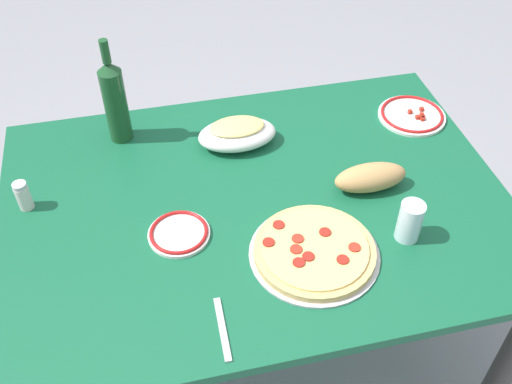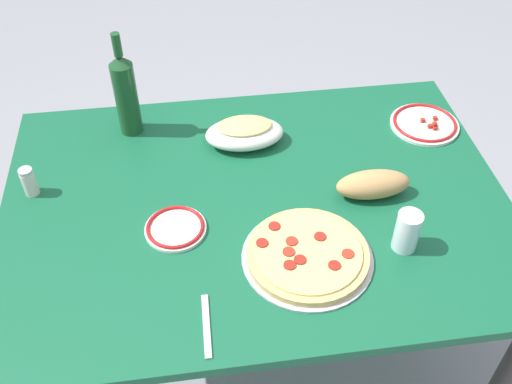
{
  "view_description": "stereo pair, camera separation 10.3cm",
  "coord_description": "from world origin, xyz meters",
  "px_view_note": "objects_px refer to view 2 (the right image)",
  "views": [
    {
      "loc": [
        0.26,
        1.14,
        1.88
      ],
      "look_at": [
        0.0,
        0.0,
        0.76
      ],
      "focal_mm": 41.27,
      "sensor_mm": 36.0,
      "label": 1
    },
    {
      "loc": [
        0.16,
        1.15,
        1.88
      ],
      "look_at": [
        0.0,
        0.0,
        0.76
      ],
      "focal_mm": 41.27,
      "sensor_mm": 36.0,
      "label": 2
    }
  ],
  "objects_px": {
    "bread_loaf": "(373,184)",
    "spice_shaker": "(29,182)",
    "side_plate_far": "(425,124)",
    "pepperoni_pizza": "(308,255)",
    "dining_table": "(256,225)",
    "water_glass": "(407,231)",
    "baked_pasta_dish": "(244,132)",
    "side_plate_near": "(175,228)",
    "wine_bottle": "(126,93)"
  },
  "relations": [
    {
      "from": "pepperoni_pizza",
      "to": "wine_bottle",
      "type": "relative_size",
      "value": 0.99
    },
    {
      "from": "pepperoni_pizza",
      "to": "side_plate_near",
      "type": "bearing_deg",
      "value": -23.67
    },
    {
      "from": "wine_bottle",
      "to": "water_glass",
      "type": "relative_size",
      "value": 2.95
    },
    {
      "from": "side_plate_far",
      "to": "spice_shaker",
      "type": "bearing_deg",
      "value": 6.86
    },
    {
      "from": "spice_shaker",
      "to": "wine_bottle",
      "type": "bearing_deg",
      "value": -137.49
    },
    {
      "from": "side_plate_near",
      "to": "baked_pasta_dish",
      "type": "bearing_deg",
      "value": -123.66
    },
    {
      "from": "pepperoni_pizza",
      "to": "dining_table",
      "type": "bearing_deg",
      "value": -66.39
    },
    {
      "from": "water_glass",
      "to": "bread_loaf",
      "type": "height_order",
      "value": "water_glass"
    },
    {
      "from": "wine_bottle",
      "to": "spice_shaker",
      "type": "relative_size",
      "value": 3.88
    },
    {
      "from": "side_plate_near",
      "to": "dining_table",
      "type": "bearing_deg",
      "value": -159.65
    },
    {
      "from": "baked_pasta_dish",
      "to": "water_glass",
      "type": "bearing_deg",
      "value": 126.57
    },
    {
      "from": "water_glass",
      "to": "side_plate_far",
      "type": "height_order",
      "value": "water_glass"
    },
    {
      "from": "side_plate_near",
      "to": "side_plate_far",
      "type": "bearing_deg",
      "value": -156.95
    },
    {
      "from": "spice_shaker",
      "to": "bread_loaf",
      "type": "bearing_deg",
      "value": 171.58
    },
    {
      "from": "pepperoni_pizza",
      "to": "spice_shaker",
      "type": "distance_m",
      "value": 0.8
    },
    {
      "from": "dining_table",
      "to": "side_plate_near",
      "type": "distance_m",
      "value": 0.27
    },
    {
      "from": "side_plate_far",
      "to": "spice_shaker",
      "type": "height_order",
      "value": "spice_shaker"
    },
    {
      "from": "bread_loaf",
      "to": "water_glass",
      "type": "bearing_deg",
      "value": 98.38
    },
    {
      "from": "spice_shaker",
      "to": "pepperoni_pizza",
      "type": "bearing_deg",
      "value": 154.59
    },
    {
      "from": "side_plate_near",
      "to": "bread_loaf",
      "type": "bearing_deg",
      "value": -173.86
    },
    {
      "from": "dining_table",
      "to": "spice_shaker",
      "type": "bearing_deg",
      "value": -10.5
    },
    {
      "from": "dining_table",
      "to": "pepperoni_pizza",
      "type": "relative_size",
      "value": 4.21
    },
    {
      "from": "side_plate_far",
      "to": "bread_loaf",
      "type": "height_order",
      "value": "bread_loaf"
    },
    {
      "from": "dining_table",
      "to": "pepperoni_pizza",
      "type": "xyz_separation_m",
      "value": [
        -0.1,
        0.23,
        0.12
      ]
    },
    {
      "from": "dining_table",
      "to": "side_plate_near",
      "type": "xyz_separation_m",
      "value": [
        0.23,
        0.08,
        0.11
      ]
    },
    {
      "from": "water_glass",
      "to": "side_plate_near",
      "type": "bearing_deg",
      "value": -13.35
    },
    {
      "from": "pepperoni_pizza",
      "to": "spice_shaker",
      "type": "relative_size",
      "value": 3.84
    },
    {
      "from": "water_glass",
      "to": "spice_shaker",
      "type": "relative_size",
      "value": 1.32
    },
    {
      "from": "dining_table",
      "to": "baked_pasta_dish",
      "type": "relative_size",
      "value": 5.86
    },
    {
      "from": "pepperoni_pizza",
      "to": "wine_bottle",
      "type": "height_order",
      "value": "wine_bottle"
    },
    {
      "from": "water_glass",
      "to": "bread_loaf",
      "type": "xyz_separation_m",
      "value": [
        0.03,
        -0.2,
        -0.02
      ]
    },
    {
      "from": "water_glass",
      "to": "bread_loaf",
      "type": "relative_size",
      "value": 0.55
    },
    {
      "from": "side_plate_near",
      "to": "pepperoni_pizza",
      "type": "bearing_deg",
      "value": 156.33
    },
    {
      "from": "dining_table",
      "to": "spice_shaker",
      "type": "distance_m",
      "value": 0.65
    },
    {
      "from": "water_glass",
      "to": "side_plate_far",
      "type": "distance_m",
      "value": 0.53
    },
    {
      "from": "wine_bottle",
      "to": "dining_table",
      "type": "bearing_deg",
      "value": 133.27
    },
    {
      "from": "spice_shaker",
      "to": "side_plate_near",
      "type": "bearing_deg",
      "value": 153.18
    },
    {
      "from": "wine_bottle",
      "to": "bread_loaf",
      "type": "bearing_deg",
      "value": 149.65
    },
    {
      "from": "pepperoni_pizza",
      "to": "water_glass",
      "type": "xyz_separation_m",
      "value": [
        -0.25,
        -0.01,
        0.04
      ]
    },
    {
      "from": "baked_pasta_dish",
      "to": "side_plate_near",
      "type": "distance_m",
      "value": 0.41
    },
    {
      "from": "side_plate_near",
      "to": "bread_loaf",
      "type": "height_order",
      "value": "bread_loaf"
    },
    {
      "from": "bread_loaf",
      "to": "spice_shaker",
      "type": "relative_size",
      "value": 2.4
    },
    {
      "from": "dining_table",
      "to": "spice_shaker",
      "type": "xyz_separation_m",
      "value": [
        0.62,
        -0.11,
        0.15
      ]
    },
    {
      "from": "baked_pasta_dish",
      "to": "side_plate_far",
      "type": "xyz_separation_m",
      "value": [
        -0.58,
        -0.0,
        -0.03
      ]
    },
    {
      "from": "pepperoni_pizza",
      "to": "baked_pasta_dish",
      "type": "bearing_deg",
      "value": -78.27
    },
    {
      "from": "baked_pasta_dish",
      "to": "side_plate_far",
      "type": "height_order",
      "value": "baked_pasta_dish"
    },
    {
      "from": "pepperoni_pizza",
      "to": "baked_pasta_dish",
      "type": "distance_m",
      "value": 0.49
    },
    {
      "from": "bread_loaf",
      "to": "spice_shaker",
      "type": "distance_m",
      "value": 0.95
    },
    {
      "from": "baked_pasta_dish",
      "to": "water_glass",
      "type": "distance_m",
      "value": 0.59
    },
    {
      "from": "side_plate_near",
      "to": "side_plate_far",
      "type": "distance_m",
      "value": 0.88
    }
  ]
}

